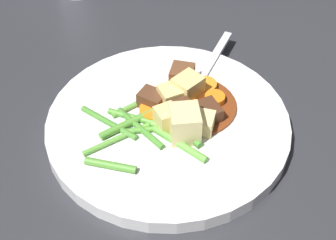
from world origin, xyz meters
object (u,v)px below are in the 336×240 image
(carrot_slice_4, at_px, (155,111))
(potato_chunk_0, at_px, (188,89))
(potato_chunk_3, at_px, (167,118))
(meat_chunk_0, at_px, (154,98))
(potato_chunk_2, at_px, (187,122))
(fork, at_px, (204,74))
(dinner_plate, at_px, (168,125))
(carrot_slice_1, at_px, (173,93))
(meat_chunk_2, at_px, (209,112))
(potato_chunk_4, at_px, (203,123))
(carrot_slice_2, at_px, (215,99))
(carrot_slice_3, at_px, (194,111))
(meat_chunk_1, at_px, (180,112))
(meat_chunk_3, at_px, (182,76))
(carrot_slice_0, at_px, (205,86))
(potato_chunk_1, at_px, (172,97))

(carrot_slice_4, bearing_deg, potato_chunk_0, -4.92)
(potato_chunk_3, distance_m, meat_chunk_0, 0.04)
(potato_chunk_2, bearing_deg, potato_chunk_0, 50.78)
(potato_chunk_0, height_order, fork, potato_chunk_0)
(potato_chunk_0, distance_m, meat_chunk_0, 0.04)
(potato_chunk_3, relative_size, fork, 0.16)
(dinner_plate, xyz_separation_m, potato_chunk_0, (0.04, 0.01, 0.03))
(carrot_slice_1, relative_size, potato_chunk_2, 0.88)
(meat_chunk_2, bearing_deg, potato_chunk_2, -172.75)
(potato_chunk_4, xyz_separation_m, meat_chunk_0, (-0.02, 0.07, -0.00))
(carrot_slice_2, height_order, carrot_slice_3, same)
(meat_chunk_1, bearing_deg, carrot_slice_3, -7.65)
(potato_chunk_4, height_order, meat_chunk_0, same)
(carrot_slice_3, height_order, potato_chunk_0, potato_chunk_0)
(meat_chunk_3, bearing_deg, carrot_slice_4, -159.04)
(carrot_slice_3, bearing_deg, potato_chunk_3, 174.67)
(carrot_slice_0, xyz_separation_m, potato_chunk_1, (-0.05, 0.00, 0.01))
(potato_chunk_1, bearing_deg, carrot_slice_0, -2.60)
(carrot_slice_2, bearing_deg, carrot_slice_3, 180.00)
(potato_chunk_3, xyz_separation_m, fork, (0.09, 0.04, -0.01))
(meat_chunk_1, bearing_deg, potato_chunk_4, -67.47)
(carrot_slice_4, distance_m, fork, 0.09)
(meat_chunk_0, height_order, meat_chunk_3, meat_chunk_3)
(carrot_slice_1, xyz_separation_m, potato_chunk_2, (-0.03, -0.06, 0.01))
(potato_chunk_3, xyz_separation_m, meat_chunk_2, (0.05, -0.02, -0.00))
(carrot_slice_0, relative_size, potato_chunk_3, 1.07)
(dinner_plate, bearing_deg, potato_chunk_3, -135.52)
(carrot_slice_3, xyz_separation_m, carrot_slice_4, (-0.04, 0.03, -0.00))
(carrot_slice_4, distance_m, meat_chunk_2, 0.06)
(potato_chunk_0, distance_m, fork, 0.05)
(fork, bearing_deg, potato_chunk_1, -163.21)
(carrot_slice_3, relative_size, meat_chunk_0, 0.93)
(carrot_slice_2, relative_size, meat_chunk_1, 0.89)
(potato_chunk_0, height_order, potato_chunk_1, potato_chunk_0)
(potato_chunk_4, bearing_deg, dinner_plate, 122.84)
(carrot_slice_4, bearing_deg, meat_chunk_0, 55.94)
(potato_chunk_2, height_order, meat_chunk_3, potato_chunk_2)
(meat_chunk_0, xyz_separation_m, meat_chunk_2, (0.04, -0.06, 0.00))
(carrot_slice_4, height_order, potato_chunk_3, potato_chunk_3)
(carrot_slice_0, relative_size, meat_chunk_3, 0.97)
(carrot_slice_4, distance_m, potato_chunk_4, 0.06)
(meat_chunk_3, bearing_deg, fork, -5.10)
(carrot_slice_0, distance_m, carrot_slice_3, 0.05)
(potato_chunk_2, relative_size, potato_chunk_4, 1.38)
(carrot_slice_4, bearing_deg, carrot_slice_2, -22.80)
(dinner_plate, distance_m, meat_chunk_3, 0.07)
(potato_chunk_1, xyz_separation_m, meat_chunk_3, (0.03, 0.02, -0.00))
(carrot_slice_0, xyz_separation_m, meat_chunk_3, (-0.02, 0.02, 0.01))
(carrot_slice_1, bearing_deg, meat_chunk_3, 26.50)
(carrot_slice_3, relative_size, meat_chunk_2, 0.94)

